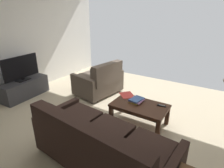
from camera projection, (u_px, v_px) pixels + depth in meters
The scene contains 10 objects.
ground_plane at pixel (112, 123), 3.63m from camera, with size 5.63×5.72×0.01m, color beige.
wall_right at pixel (15, 39), 4.51m from camera, with size 0.12×5.72×2.78m, color white.
sofa_main at pixel (100, 145), 2.48m from camera, with size 2.07×1.05×0.87m.
loveseat_near at pixel (100, 81), 4.73m from camera, with size 1.00×1.23×0.88m.
coffee_table at pixel (139, 108), 3.48m from camera, with size 1.02×0.62×0.41m.
tv_stand at pixel (25, 89), 4.62m from camera, with size 0.47×1.17×0.45m.
flat_tv at pixel (21, 68), 4.42m from camera, with size 0.22×0.92×0.60m.
book_stack at pixel (136, 100), 3.56m from camera, with size 0.25×0.31×0.07m.
tv_remote at pixel (162, 106), 3.40m from camera, with size 0.16×0.06×0.02m.
loose_magazine at pixel (127, 95), 3.84m from camera, with size 0.26×0.31×0.01m, color #C63833.
Camera 1 is at (-1.65, 2.61, 2.06)m, focal length 29.61 mm.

